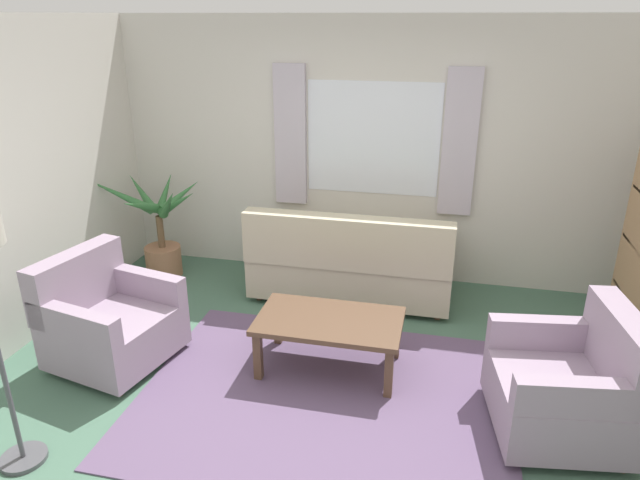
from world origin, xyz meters
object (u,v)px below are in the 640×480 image
armchair_left (107,320)px  potted_plant (159,232)px  armchair_right (570,386)px  coffee_table (329,325)px  couch (350,263)px

armchair_left → potted_plant: bearing=25.1°
potted_plant → armchair_right: bearing=-24.0°
armchair_right → coffee_table: (-1.66, 0.36, 0.03)m
couch → armchair_right: couch is taller
coffee_table → potted_plant: potted_plant is taller
armchair_left → armchair_right: (3.39, -0.10, 0.00)m
couch → armchair_right: 2.33m
armchair_left → coffee_table: armchair_left is taller
armchair_left → coffee_table: (1.72, 0.26, 0.03)m
coffee_table → armchair_right: bearing=-12.3°
couch → potted_plant: potted_plant is taller
coffee_table → potted_plant: size_ratio=0.96×
couch → coffee_table: couch is taller
armchair_right → coffee_table: armchair_right is taller
armchair_left → armchair_right: 3.39m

